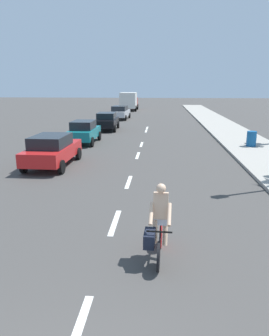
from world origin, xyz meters
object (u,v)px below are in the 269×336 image
Objects in this scene: parked_car_teal at (84,131)px; delivery_truck at (129,101)px; parked_car_black at (107,121)px; cyclist at (158,226)px; parked_car_silver at (120,112)px; trash_bin_far at (251,139)px; parked_car_red at (52,149)px.

delivery_truck is (0.16, 29.36, 0.67)m from parked_car_teal.
delivery_truck is (-0.30, 22.67, 0.67)m from parked_car_black.
cyclist is 15.65m from parked_car_teal.
parked_car_silver is 13.42m from delivery_truck.
parked_car_black is 4.28× the size of trash_bin_far.
parked_car_silver is at bearing 89.33° from parked_car_red.
parked_car_red is 0.98× the size of parked_car_silver.
delivery_truck reaches higher than parked_car_silver.
parked_car_black is 0.66× the size of delivery_truck.
parked_car_teal is 0.88× the size of parked_car_silver.
cyclist is at bearing -83.75° from delivery_truck.
parked_car_red and parked_car_silver have the same top height.
parked_car_red is 12.40m from trash_bin_far.
parked_car_red is at bearing -93.89° from parked_car_black.
parked_car_black is (0.52, 13.08, -0.00)m from parked_car_red.
cyclist is 1.89× the size of trash_bin_far.
delivery_truck is at bearing 89.48° from parked_car_teal.
parked_car_silver is (0.45, 15.96, 0.01)m from parked_car_teal.
cyclist is at bearing -112.72° from trash_bin_far.
cyclist reaches higher than trash_bin_far.
cyclist is 14.98m from trash_bin_far.
trash_bin_far is (10.62, -16.88, -0.22)m from parked_car_silver.
trash_bin_far is at bearing -70.57° from delivery_truck.
parked_car_black is at bearing -86.77° from parked_car_silver.
parked_car_silver is at bearing 88.49° from parked_car_black.
parked_car_black is at bearing -89.61° from delivery_truck.
parked_car_silver is (-0.01, 9.27, 0.00)m from parked_car_black.
parked_car_teal reaches higher than trash_bin_far.
parked_car_teal is at bearing 175.24° from trash_bin_far.
parked_car_red is at bearing -90.74° from parked_car_teal.
parked_car_red and parked_car_black have the same top height.
parked_car_teal is at bearing 90.10° from parked_car_red.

